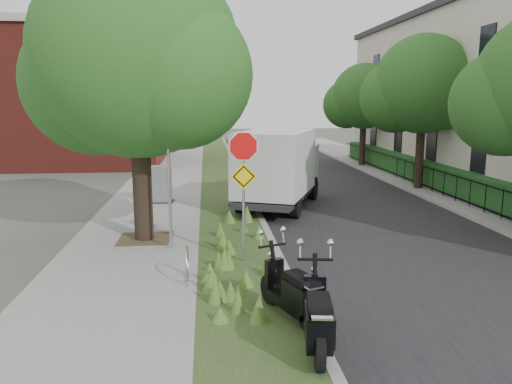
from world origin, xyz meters
TOP-DOWN VIEW (x-y plane):
  - ground at (0.00, 0.00)m, footprint 120.00×120.00m
  - sidewalk_near at (-4.25, 10.00)m, footprint 3.50×60.00m
  - verge at (-1.50, 10.00)m, footprint 2.00×60.00m
  - kerb_near at (-0.50, 10.00)m, footprint 0.20×60.00m
  - road at (3.00, 10.00)m, footprint 7.00×60.00m
  - kerb_far at (6.50, 10.00)m, footprint 0.20×60.00m
  - footpath_far at (8.20, 10.00)m, footprint 3.20×60.00m
  - street_tree_main at (-4.08, 2.86)m, footprint 6.21×5.54m
  - bare_post at (-3.20, 1.80)m, footprint 0.08×0.08m
  - bike_hoop at (-2.70, -0.60)m, footprint 0.06×0.78m
  - sign_assembly at (-1.40, 0.58)m, footprint 0.94×0.08m
  - fence_far at (7.20, 10.00)m, footprint 0.04×24.00m
  - hedge_far at (7.90, 10.00)m, footprint 1.00×24.00m
  - brick_building at (-9.50, 22.00)m, footprint 9.40×10.40m
  - far_tree_b at (6.94, 10.05)m, footprint 4.83×4.31m
  - far_tree_c at (6.94, 18.04)m, footprint 4.37×3.89m
  - scooter_near at (-0.78, -2.79)m, footprint 0.86×1.79m
  - scooter_far at (-0.63, -3.94)m, footprint 0.60×1.97m
  - box_truck at (0.37, 7.04)m, footprint 3.90×5.74m
  - utility_cabinet at (-4.03, 7.92)m, footprint 1.04×0.71m

SIDE VIEW (x-z plane):
  - ground at x=0.00m, z-range 0.00..0.00m
  - road at x=3.00m, z-range 0.00..0.01m
  - sidewalk_near at x=-4.25m, z-range 0.00..0.12m
  - verge at x=-1.50m, z-range 0.00..0.12m
  - footpath_far at x=8.20m, z-range 0.00..0.12m
  - kerb_near at x=-0.50m, z-range 0.00..0.13m
  - kerb_far at x=6.50m, z-range 0.00..0.13m
  - bike_hoop at x=-2.70m, z-range 0.11..0.88m
  - scooter_near at x=-0.78m, z-range 0.11..1.00m
  - scooter_far at x=-0.63m, z-range 0.11..1.05m
  - fence_far at x=7.20m, z-range 0.17..1.17m
  - hedge_far at x=7.90m, z-range 0.12..1.22m
  - utility_cabinet at x=-4.03m, z-range 0.09..1.47m
  - box_truck at x=0.37m, z-range 0.37..2.80m
  - bare_post at x=-3.20m, z-range 0.12..4.12m
  - sign_assembly at x=-1.40m, z-range 0.72..3.94m
  - far_tree_c at x=6.94m, z-range 0.99..6.92m
  - brick_building at x=-9.50m, z-range 0.06..8.36m
  - far_tree_b at x=6.94m, z-range 1.09..7.65m
  - street_tree_main at x=-4.08m, z-range 0.97..8.63m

